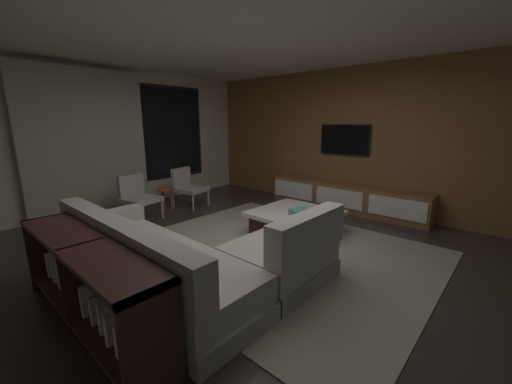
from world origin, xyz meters
TOP-DOWN VIEW (x-y plane):
  - floor at (0.00, 0.00)m, footprint 9.20×9.20m
  - back_wall_with_window at (-0.06, 3.62)m, footprint 6.60×0.30m
  - media_wall at (3.06, 0.00)m, footprint 0.12×7.80m
  - ceiling at (0.00, 0.00)m, footprint 8.20×8.20m
  - area_rug at (0.35, -0.10)m, footprint 3.20×3.80m
  - sectional_couch at (-0.94, -0.03)m, footprint 1.98×2.50m
  - coffee_table at (1.06, 0.06)m, footprint 1.16×1.16m
  - book_stack_on_coffee_table at (0.88, -0.13)m, footprint 0.28×0.21m
  - accent_chair_near_window at (0.92, 2.60)m, footprint 0.65×0.67m
  - accent_chair_by_curtain at (-0.16, 2.57)m, footprint 0.63×0.65m
  - side_stool at (0.40, 2.56)m, footprint 0.32×0.32m
  - media_console at (2.77, 0.05)m, footprint 0.46×3.10m
  - mounted_tv at (2.95, 0.25)m, footprint 0.05×1.00m
  - console_table_behind_couch at (-1.85, 0.10)m, footprint 0.40×2.10m

SIDE VIEW (x-z plane):
  - floor at x=0.00m, z-range 0.00..0.00m
  - area_rug at x=0.35m, z-range 0.00..0.01m
  - coffee_table at x=1.06m, z-range 0.01..0.37m
  - media_console at x=2.77m, z-range -0.01..0.51m
  - sectional_couch at x=-0.94m, z-range -0.12..0.70m
  - side_stool at x=0.40m, z-range 0.14..0.60m
  - console_table_behind_couch at x=-1.85m, z-range 0.04..0.78m
  - book_stack_on_coffee_table at x=0.88m, z-range 0.36..0.49m
  - accent_chair_near_window at x=0.92m, z-range 0.04..0.82m
  - accent_chair_by_curtain at x=-0.16m, z-range 0.04..0.82m
  - back_wall_with_window at x=-0.06m, z-range -0.01..2.69m
  - mounted_tv at x=2.95m, z-range 1.06..1.64m
  - media_wall at x=3.06m, z-range 0.00..2.70m
  - ceiling at x=0.00m, z-range 2.70..2.70m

